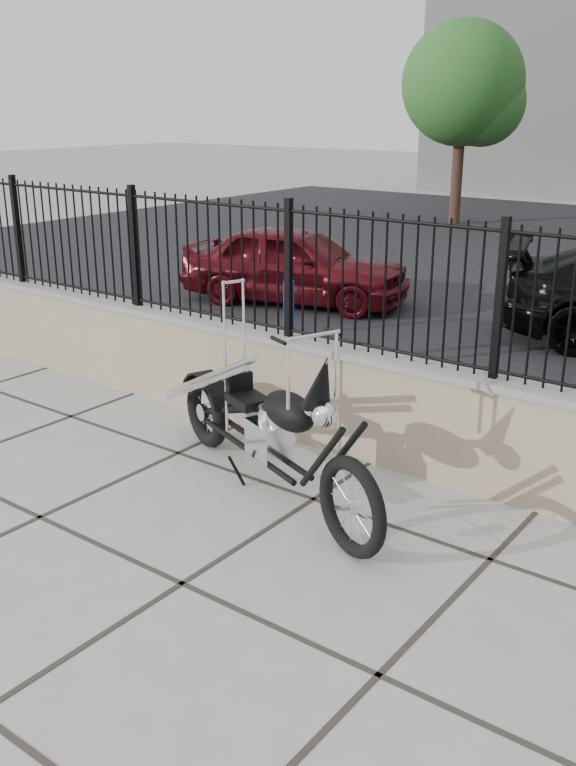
# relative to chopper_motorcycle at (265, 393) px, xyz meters

# --- Properties ---
(ground_plane) EXTENTS (90.00, 90.00, 0.00)m
(ground_plane) POSITION_rel_chopper_motorcycle_xyz_m (0.41, -1.41, -0.84)
(ground_plane) COLOR #99968E
(ground_plane) RESTS_ON ground
(retaining_wall) EXTENTS (14.00, 0.36, 0.96)m
(retaining_wall) POSITION_rel_chopper_motorcycle_xyz_m (0.41, 1.09, -0.36)
(retaining_wall) COLOR gray
(retaining_wall) RESTS_ON ground_plane
(iron_fence) EXTENTS (14.00, 0.08, 1.20)m
(iron_fence) POSITION_rel_chopper_motorcycle_xyz_m (0.41, 1.09, 0.72)
(iron_fence) COLOR black
(iron_fence) RESTS_ON retaining_wall
(chopper_motorcycle) EXTENTS (2.79, 1.48, 1.68)m
(chopper_motorcycle) POSITION_rel_chopper_motorcycle_xyz_m (0.00, 0.00, 0.00)
(chopper_motorcycle) COLOR black
(chopper_motorcycle) RESTS_ON ground_plane
(car_red) EXTENTS (3.83, 2.30, 1.22)m
(car_red) POSITION_rel_chopper_motorcycle_xyz_m (-3.72, 5.43, -0.23)
(car_red) COLOR #4F0B11
(car_red) RESTS_ON parking_lot
(bollard_a) EXTENTS (0.16, 0.16, 1.04)m
(bollard_a) POSITION_rel_chopper_motorcycle_xyz_m (-1.83, 2.75, -0.32)
(bollard_a) COLOR #0B57A9
(bollard_a) RESTS_ON ground_plane
(tree_left) EXTENTS (3.03, 3.03, 5.12)m
(tree_left) POSITION_rel_chopper_motorcycle_xyz_m (-5.66, 15.05, 2.74)
(tree_left) COLOR #382619
(tree_left) RESTS_ON ground_plane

